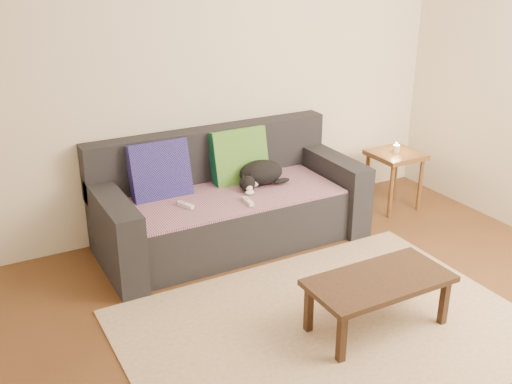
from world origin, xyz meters
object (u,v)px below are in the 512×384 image
(coffee_table, at_px, (379,285))
(wii_remote_a, at_px, (185,205))
(side_table, at_px, (395,162))
(sofa, at_px, (228,205))
(wii_remote_b, at_px, (248,201))
(cat, at_px, (260,174))

(coffee_table, bearing_deg, wii_remote_a, 116.59)
(wii_remote_a, distance_m, side_table, 2.04)
(sofa, distance_m, wii_remote_a, 0.47)
(wii_remote_a, relative_size, coffee_table, 0.17)
(side_table, bearing_deg, sofa, 176.16)
(wii_remote_b, height_order, side_table, side_table)
(coffee_table, bearing_deg, cat, 89.66)
(wii_remote_a, height_order, wii_remote_b, same)
(coffee_table, bearing_deg, side_table, 46.88)
(cat, height_order, side_table, cat)
(sofa, xyz_separation_m, side_table, (1.62, -0.11, 0.13))
(cat, height_order, wii_remote_b, cat)
(sofa, bearing_deg, coffee_table, -79.90)
(side_table, relative_size, coffee_table, 0.59)
(sofa, bearing_deg, side_table, -3.84)
(sofa, xyz_separation_m, coffee_table, (0.27, -1.54, 0.01))
(sofa, distance_m, cat, 0.36)
(wii_remote_b, distance_m, coffee_table, 1.27)
(wii_remote_a, xyz_separation_m, wii_remote_b, (0.44, -0.16, 0.00))
(coffee_table, bearing_deg, wii_remote_b, 101.78)
(sofa, relative_size, wii_remote_a, 14.00)
(sofa, height_order, wii_remote_b, sofa)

